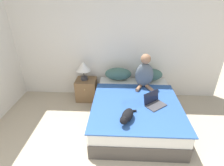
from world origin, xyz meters
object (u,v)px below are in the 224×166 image
Objects in this scene: pillow_near at (118,74)px; pillow_far at (149,75)px; cat_tabby at (127,116)px; nightstand at (87,89)px; laptop_open at (154,103)px; table_lamp at (83,67)px; person_sitting at (144,73)px; bed at (135,110)px.

pillow_far is (0.70, 0.00, 0.00)m from pillow_near.
cat_tabby reaches higher than nightstand.
nightstand is (-1.40, 0.95, -0.30)m from laptop_open.
cat_tabby is 1.71m from table_lamp.
pillow_near reaches higher than cat_tabby.
pillow_far is at bearing 49.60° from laptop_open.
cat_tabby is at bearing -108.62° from person_sitting.
nightstand is (-0.90, 1.40, -0.34)m from cat_tabby.
pillow_near is at bearing 2.48° from table_lamp.
bed is 4.55× the size of table_lamp.
cat_tabby is (0.16, -1.45, -0.05)m from pillow_near.
cat_tabby is at bearing -176.30° from laptop_open.
nightstand is at bearing -176.37° from pillow_near.
laptop_open reaches higher than bed.
bed is at bearing -35.09° from nightstand.
pillow_far is 1.55m from cat_tabby.
bed is 4.32× the size of cat_tabby.
table_lamp is (-0.94, 1.41, 0.22)m from cat_tabby.
pillow_near is at bearing -153.05° from cat_tabby.
person_sitting is at bearing -11.16° from nightstand.
pillow_far reaches higher than cat_tabby.
pillow_far is 1.37× the size of laptop_open.
pillow_near reaches higher than laptop_open.
person_sitting is (0.55, -0.30, 0.17)m from pillow_near.
person_sitting reaches higher than bed.
nightstand is at bearing -19.91° from table_lamp.
table_lamp reaches higher than cat_tabby.
person_sitting reaches higher than table_lamp.
nightstand is at bearing -126.51° from cat_tabby.
nightstand is (-1.09, 0.77, 0.00)m from bed.
pillow_near is at bearing 151.07° from person_sitting.
pillow_far is at bearing 63.45° from person_sitting.
bed is 1.34m from nightstand.
table_lamp is (-0.04, 0.01, 0.56)m from nightstand.
pillow_near is 0.65m from person_sitting.
person_sitting reaches higher than pillow_far.
person_sitting is at bearing -116.55° from pillow_far.
bed is 4.48× the size of laptop_open.
laptop_open is 1.75m from table_lamp.
table_lamp reaches higher than laptop_open.
person_sitting is 1.42× the size of nightstand.
cat_tabby is 0.68m from laptop_open.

